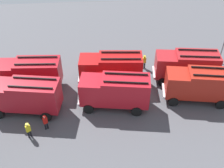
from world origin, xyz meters
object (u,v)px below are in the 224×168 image
object	(u,v)px
fire_truck_2	(29,73)
firefighter_1	(28,130)
fire_truck_0	(187,65)
fire_truck_3	(200,84)
fire_truck_4	(115,91)
fire_truck_1	(111,68)
fire_truck_5	(25,95)
firefighter_3	(144,61)
traffic_cone_0	(98,94)
firefighter_2	(45,122)
firefighter_0	(117,66)

from	to	relation	value
fire_truck_2	firefighter_1	distance (m)	7.44
fire_truck_0	firefighter_1	size ratio (longest dim) A/B	4.25
fire_truck_3	fire_truck_4	distance (m)	8.96
fire_truck_0	fire_truck_1	xyz separation A→B (m)	(8.69, -0.27, 0.00)
fire_truck_0	fire_truck_5	size ratio (longest dim) A/B	1.00
fire_truck_3	firefighter_3	bearing A→B (deg)	-43.80
fire_truck_3	fire_truck_5	world-z (taller)	same
fire_truck_3	traffic_cone_0	distance (m)	10.89
fire_truck_1	firefighter_2	distance (m)	9.60
fire_truck_5	firefighter_3	bearing A→B (deg)	-143.95
fire_truck_1	firefighter_1	world-z (taller)	fire_truck_1
fire_truck_2	firefighter_2	bearing A→B (deg)	113.17
traffic_cone_0	firefighter_3	bearing A→B (deg)	-141.33
traffic_cone_0	firefighter_2	bearing A→B (deg)	40.13
fire_truck_3	fire_truck_4	world-z (taller)	same
firefighter_3	fire_truck_3	bearing A→B (deg)	-147.14
firefighter_2	firefighter_0	bearing A→B (deg)	-68.59
fire_truck_1	fire_truck_5	bearing A→B (deg)	28.83
fire_truck_1	fire_truck_5	distance (m)	9.76
fire_truck_0	fire_truck_5	xyz separation A→B (m)	(17.63, 3.63, 0.00)
firefighter_0	fire_truck_5	bearing A→B (deg)	-61.98
fire_truck_1	fire_truck_2	world-z (taller)	same
fire_truck_1	firefighter_2	world-z (taller)	fire_truck_1
fire_truck_4	firefighter_0	world-z (taller)	fire_truck_4
fire_truck_3	traffic_cone_0	bearing A→B (deg)	1.60
fire_truck_2	firefighter_1	size ratio (longest dim) A/B	4.17
fire_truck_1	firefighter_1	distance (m)	11.26
fire_truck_1	traffic_cone_0	xyz separation A→B (m)	(1.61, 2.17, -1.85)
fire_truck_4	fire_truck_0	bearing A→B (deg)	-147.23
firefighter_2	fire_truck_0	bearing A→B (deg)	-94.17
fire_truck_3	fire_truck_4	bearing A→B (deg)	11.73
firefighter_3	traffic_cone_0	xyz separation A→B (m)	(5.98, 4.78, -0.73)
fire_truck_5	firefighter_1	world-z (taller)	fire_truck_5
fire_truck_5	fire_truck_2	bearing A→B (deg)	-77.72
fire_truck_0	firefighter_1	xyz separation A→B (m)	(17.01, 7.22, -1.16)
fire_truck_0	fire_truck_1	size ratio (longest dim) A/B	1.01
fire_truck_5	firefighter_3	distance (m)	14.87
fire_truck_3	firefighter_1	bearing A→B (deg)	22.30
fire_truck_0	firefighter_2	distance (m)	16.83
traffic_cone_0	firefighter_0	bearing A→B (deg)	-121.40
fire_truck_2	fire_truck_4	distance (m)	9.92
fire_truck_1	fire_truck_2	xyz separation A→B (m)	(9.10, 0.19, 0.00)
fire_truck_3	firefighter_0	world-z (taller)	fire_truck_3
firefighter_0	firefighter_2	xyz separation A→B (m)	(7.78, 8.57, 0.01)
fire_truck_0	fire_truck_3	distance (m)	3.52
fire_truck_2	firefighter_3	world-z (taller)	fire_truck_2
fire_truck_0	traffic_cone_0	bearing A→B (deg)	19.04
fire_truck_2	fire_truck_4	bearing A→B (deg)	161.30
fire_truck_5	firefighter_2	xyz separation A→B (m)	(-2.08, 2.70, -1.17)
fire_truck_1	fire_truck_5	size ratio (longest dim) A/B	0.98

